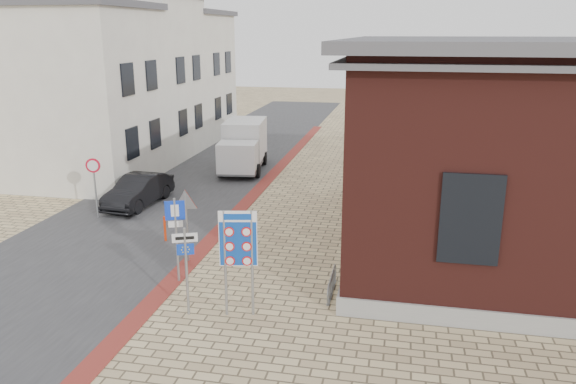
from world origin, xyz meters
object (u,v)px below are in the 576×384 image
Objects in this scene: bollard at (165,229)px; parking_sign at (176,225)px; box_truck at (243,146)px; border_sign at (238,241)px; sedan at (138,190)px; essen_sign at (186,258)px.

parking_sign is at bearing -60.13° from bollard.
box_truck is at bearing 91.13° from bollard.
box_truck is 15.64m from border_sign.
parking_sign reaches higher than box_truck.
box_truck is 1.99× the size of parking_sign.
sedan reaches higher than bollard.
sedan is 4.23× the size of bollard.
parking_sign is at bearing 134.89° from border_sign.
sedan is 4.66m from bollard.
box_truck is at bearing 76.92° from parking_sign.
parking_sign is (4.49, -6.69, 1.09)m from sedan.
essen_sign is (2.91, -15.29, 0.24)m from box_truck.
box_truck is 13.65m from parking_sign.
box_truck is at bearing 73.71° from sedan.
sedan is 7.33m from box_truck.
sedan is at bearing 118.23° from border_sign.
essen_sign is 0.93× the size of parking_sign.
bollard is (-2.70, 4.74, -1.09)m from essen_sign.
essen_sign is (5.49, -8.47, 0.91)m from sedan.
sedan is 1.52× the size of parking_sign.
border_sign reaches higher than bollard.
border_sign reaches higher than parking_sign.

